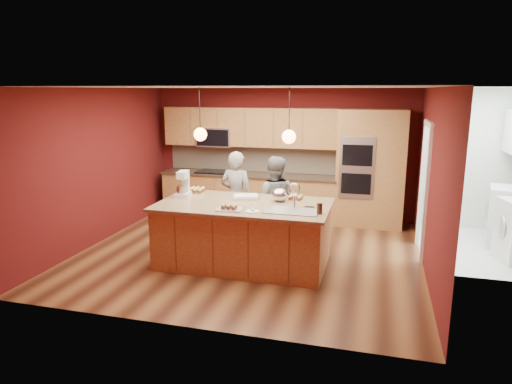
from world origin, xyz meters
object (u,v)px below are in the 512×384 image
(person_left, at_px, (237,197))
(person_right, at_px, (274,201))
(island, at_px, (245,233))
(stand_mixer, at_px, (183,186))
(mixing_bowl, at_px, (280,195))

(person_left, distance_m, person_right, 0.68)
(island, height_order, person_right, person_right)
(stand_mixer, bearing_deg, person_right, 22.79)
(person_left, bearing_deg, person_right, -174.21)
(person_left, xyz_separation_m, person_right, (0.68, 0.00, -0.03))
(person_left, relative_size, stand_mixer, 3.92)
(person_right, bearing_deg, person_left, -4.03)
(stand_mixer, bearing_deg, island, -17.98)
(person_right, bearing_deg, stand_mixer, 26.82)
(person_right, distance_m, mixing_bowl, 0.81)
(island, relative_size, person_right, 1.68)
(person_left, bearing_deg, stand_mixer, 56.49)
(person_right, relative_size, stand_mixer, 3.76)
(island, xyz_separation_m, stand_mixer, (-1.10, 0.19, 0.65))
(island, bearing_deg, person_left, 114.29)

